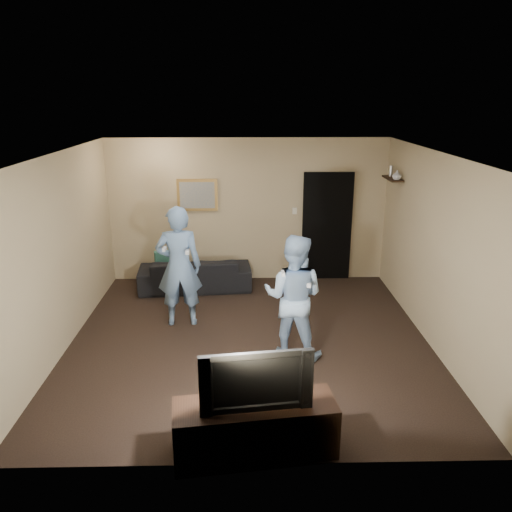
{
  "coord_description": "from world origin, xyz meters",
  "views": [
    {
      "loc": [
        -0.05,
        -6.35,
        3.31
      ],
      "look_at": [
        0.1,
        0.3,
        1.15
      ],
      "focal_mm": 35.0,
      "sensor_mm": 36.0,
      "label": 1
    }
  ],
  "objects_px": {
    "wii_player_left": "(179,267)",
    "wii_player_right": "(293,297)",
    "television": "(255,376)",
    "sofa": "(195,273)",
    "tv_console": "(255,429)"
  },
  "relations": [
    {
      "from": "sofa",
      "to": "television",
      "type": "xyz_separation_m",
      "value": [
        0.97,
        -4.31,
        0.54
      ]
    },
    {
      "from": "sofa",
      "to": "tv_console",
      "type": "height_order",
      "value": "sofa"
    },
    {
      "from": "wii_player_left",
      "to": "television",
      "type": "bearing_deg",
      "value": -69.93
    },
    {
      "from": "sofa",
      "to": "television",
      "type": "distance_m",
      "value": 4.45
    },
    {
      "from": "tv_console",
      "to": "television",
      "type": "height_order",
      "value": "television"
    },
    {
      "from": "tv_console",
      "to": "wii_player_left",
      "type": "distance_m",
      "value": 3.14
    },
    {
      "from": "sofa",
      "to": "tv_console",
      "type": "xyz_separation_m",
      "value": [
        0.97,
        -4.31,
        -0.04
      ]
    },
    {
      "from": "television",
      "to": "wii_player_left",
      "type": "height_order",
      "value": "wii_player_left"
    },
    {
      "from": "wii_player_right",
      "to": "sofa",
      "type": "bearing_deg",
      "value": 121.99
    },
    {
      "from": "wii_player_right",
      "to": "television",
      "type": "bearing_deg",
      "value": -105.82
    },
    {
      "from": "tv_console",
      "to": "television",
      "type": "xyz_separation_m",
      "value": [
        0.0,
        0.0,
        0.58
      ]
    },
    {
      "from": "television",
      "to": "sofa",
      "type": "bearing_deg",
      "value": 95.51
    },
    {
      "from": "wii_player_left",
      "to": "wii_player_right",
      "type": "distance_m",
      "value": 1.88
    },
    {
      "from": "wii_player_left",
      "to": "wii_player_right",
      "type": "xyz_separation_m",
      "value": [
        1.59,
        -0.99,
        -0.08
      ]
    },
    {
      "from": "sofa",
      "to": "tv_console",
      "type": "relative_size",
      "value": 1.27
    }
  ]
}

